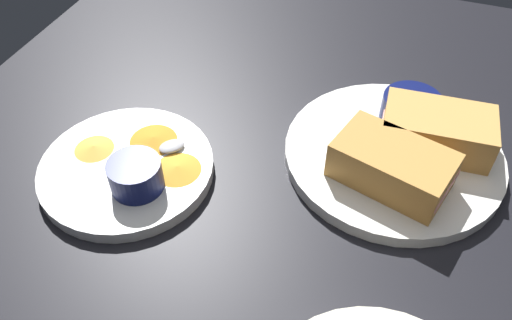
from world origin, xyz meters
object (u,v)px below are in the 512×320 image
object	(u,v)px
spoon_by_gravy_ramekin	(162,150)
plate_sandwich_main	(393,155)
plate_chips_companion	(127,169)
spoon_by_dark_ramekin	(390,145)
sandwich_half_far	(437,130)
sandwich_half_near	(392,165)
ramekin_dark_sauce	(411,109)
ramekin_light_gravy	(135,174)

from	to	relation	value
spoon_by_gravy_ramekin	plate_sandwich_main	bearing A→B (deg)	-159.52
plate_sandwich_main	plate_chips_companion	distance (cm)	32.75
spoon_by_dark_ramekin	plate_chips_companion	distance (cm)	32.33
sandwich_half_far	spoon_by_dark_ramekin	xyz separation A→B (cm)	(4.99, 2.31, -2.04)
sandwich_half_near	spoon_by_dark_ramekin	distance (cm)	5.91
plate_sandwich_main	ramekin_dark_sauce	size ratio (longest dim) A/B	3.61
sandwich_half_far	plate_chips_companion	world-z (taller)	sandwich_half_far
spoon_by_dark_ramekin	ramekin_light_gravy	distance (cm)	30.84
sandwich_half_near	ramekin_dark_sauce	xyz separation A→B (cm)	(-0.57, -11.09, -0.33)
plate_sandwich_main	sandwich_half_near	size ratio (longest dim) A/B	1.83
plate_sandwich_main	ramekin_dark_sauce	xyz separation A→B (cm)	(-0.74, -5.99, 2.87)
spoon_by_gravy_ramekin	ramekin_dark_sauce	bearing A→B (deg)	-149.84
ramekin_dark_sauce	spoon_by_gravy_ramekin	world-z (taller)	ramekin_dark_sauce
sandwich_half_near	spoon_by_dark_ramekin	size ratio (longest dim) A/B	1.48
ramekin_light_gravy	spoon_by_gravy_ramekin	size ratio (longest dim) A/B	0.75
ramekin_dark_sauce	plate_chips_companion	world-z (taller)	ramekin_dark_sauce
plate_sandwich_main	ramekin_light_gravy	bearing A→B (deg)	30.78
spoon_by_dark_ramekin	spoon_by_gravy_ramekin	xyz separation A→B (cm)	(26.10, 10.38, 0.00)
sandwich_half_near	sandwich_half_far	bearing A→B (deg)	-118.05
sandwich_half_far	spoon_by_gravy_ramekin	distance (cm)	33.65
spoon_by_dark_ramekin	plate_chips_companion	size ratio (longest dim) A/B	0.47
sandwich_half_near	sandwich_half_far	world-z (taller)	same
plate_sandwich_main	ramekin_dark_sauce	distance (cm)	6.68
sandwich_half_near	ramekin_dark_sauce	bearing A→B (deg)	-92.93
ramekin_dark_sauce	ramekin_light_gravy	bearing A→B (deg)	38.57
plate_sandwich_main	spoon_by_gravy_ramekin	bearing A→B (deg)	20.48
plate_sandwich_main	spoon_by_dark_ramekin	size ratio (longest dim) A/B	2.71
plate_chips_companion	sandwich_half_near	bearing A→B (deg)	-164.70
ramekin_dark_sauce	spoon_by_gravy_ramekin	size ratio (longest dim) A/B	0.91
ramekin_light_gravy	sandwich_half_near	bearing A→B (deg)	-158.06
sandwich_half_near	spoon_by_dark_ramekin	bearing A→B (deg)	-81.27
plate_sandwich_main	spoon_by_dark_ramekin	distance (cm)	1.40
sandwich_half_near	spoon_by_dark_ramekin	world-z (taller)	sandwich_half_near
sandwich_half_far	ramekin_dark_sauce	distance (cm)	4.88
sandwich_half_near	spoon_by_gravy_ramekin	world-z (taller)	sandwich_half_near
plate_sandwich_main	sandwich_half_near	world-z (taller)	sandwich_half_near
plate_sandwich_main	plate_chips_companion	bearing A→B (deg)	24.01
spoon_by_gravy_ramekin	spoon_by_dark_ramekin	bearing A→B (deg)	-158.30
sandwich_half_far	plate_chips_companion	bearing A→B (deg)	25.08
sandwich_half_near	plate_chips_companion	distance (cm)	31.36
ramekin_light_gravy	plate_sandwich_main	bearing A→B (deg)	-149.22
sandwich_half_far	plate_chips_companion	xyz separation A→B (cm)	(34.24, 16.03, -3.20)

